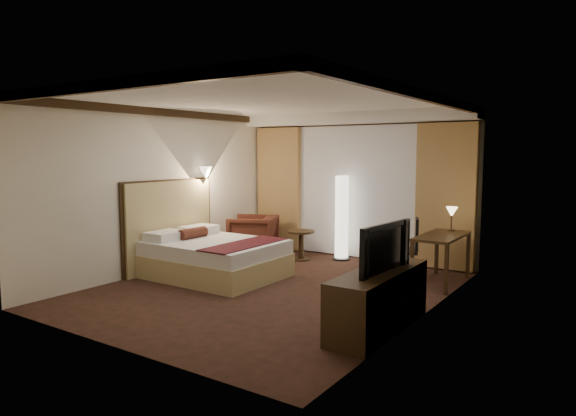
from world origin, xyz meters
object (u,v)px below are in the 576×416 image
Objects in this scene: armchair at (253,234)px; floor_lamp at (342,218)px; side_table at (301,245)px; dresser at (379,300)px; office_chair at (404,249)px; bed at (215,258)px; television at (377,243)px; desk at (441,259)px.

floor_lamp is (1.57, 0.64, 0.35)m from armchair.
side_table is 3.83m from dresser.
office_chair is at bearing 104.58° from dresser.
bed is 3.33m from television.
bed is 3.00m from office_chair.
side_table is at bearing 150.21° from office_chair.
office_chair is 0.91× the size of television.
desk is (3.65, -0.07, -0.06)m from armchair.
floor_lamp reaches higher than side_table.
bed is at bearing 79.80° from television.
desk is (2.69, -0.28, 0.10)m from side_table.
armchair is 4.45m from dresser.
floor_lamp reaches higher than office_chair.
side_table is 0.32× the size of dresser.
dresser reaches higher than side_table.
floor_lamp reaches higher than television.
desk is at bearing -5.88° from side_table.
desk reaches higher than dresser.
side_table is at bearing -144.50° from floor_lamp.
bed is 2.32× the size of armchair.
floor_lamp is 1.61× the size of office_chair.
bed is 1.28× the size of floor_lamp.
dresser is (3.18, -0.83, 0.04)m from bed.
television reaches higher than desk.
television reaches higher than dresser.
side_table is (0.96, 0.21, -0.16)m from armchair.
armchair is 1.73m from floor_lamp.
office_chair reaches higher than armchair.
side_table is 0.91m from floor_lamp.
office_chair reaches higher than dresser.
floor_lamp reaches higher than armchair.
television is (3.15, -0.83, 0.69)m from bed.
television reaches higher than armchair.
dresser is (2.13, -3.12, -0.45)m from floor_lamp.
desk is (2.08, -0.71, -0.41)m from floor_lamp.
armchair is (-0.51, 1.65, 0.14)m from bed.
dresser is 1.63× the size of television.
dresser reaches higher than bed.
bed is 3.51m from desk.
desk is at bearing 5.02° from television.
side_table is 0.51× the size of television.
armchair reaches higher than dresser.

